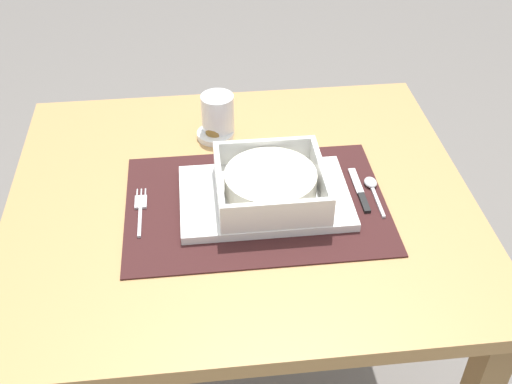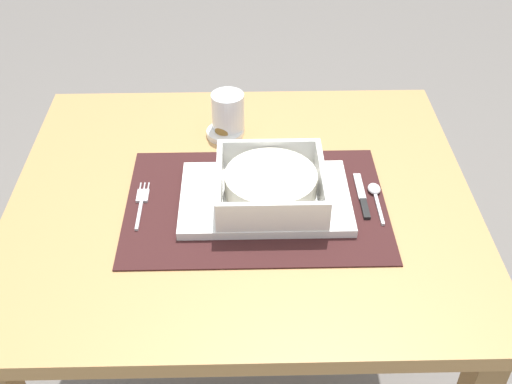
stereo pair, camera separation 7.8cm
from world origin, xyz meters
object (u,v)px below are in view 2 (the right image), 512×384
Objects in this scene: drinking_glass at (228,116)px; condiment_saucer at (225,131)px; fork at (142,201)px; dining_table at (243,237)px; spoon at (375,192)px; butter_knife at (362,198)px; porridge_bowl at (271,185)px.

drinking_glass reaches higher than condiment_saucer.
drinking_glass is (0.16, 0.24, 0.03)m from fork.
dining_table is 0.24m from condiment_saucer.
spoon reaches higher than butter_knife.
porridge_bowl reaches higher than condiment_saucer.
fork is 0.29m from drinking_glass.
drinking_glass is at bearing 108.19° from porridge_bowl.
spoon is 0.90× the size of butter_knife.
dining_table is at bearing 150.98° from porridge_bowl.
butter_knife is (0.17, 0.00, -0.04)m from porridge_bowl.
dining_table is 0.22m from fork.
condiment_saucer reaches higher than butter_knife.
condiment_saucer is (-0.09, 0.23, -0.03)m from porridge_bowl.
butter_knife is (0.22, -0.02, 0.12)m from dining_table.
fork is 0.41m from butter_knife.
condiment_saucer reaches higher than spoon.
dining_table is at bearing 178.17° from spoon.
spoon is (0.20, 0.02, -0.04)m from porridge_bowl.
condiment_saucer is at bearing 99.97° from dining_table.
condiment_saucer is at bearing 56.51° from fork.
dining_table is 11.24× the size of condiment_saucer.
porridge_bowl is 0.18m from butter_knife.
dining_table is at bearing 7.78° from fork.
spoon is at bearing -38.89° from drinking_glass.
spoon is 0.36m from drinking_glass.
drinking_glass reaches higher than butter_knife.
porridge_bowl reaches higher than dining_table.
spoon is (0.25, -0.01, 0.12)m from dining_table.
porridge_bowl is 0.20m from spoon.
condiment_saucer is (-0.28, 0.21, 0.00)m from spoon.
fork is 0.44m from spoon.
drinking_glass is (-0.28, 0.22, 0.03)m from spoon.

